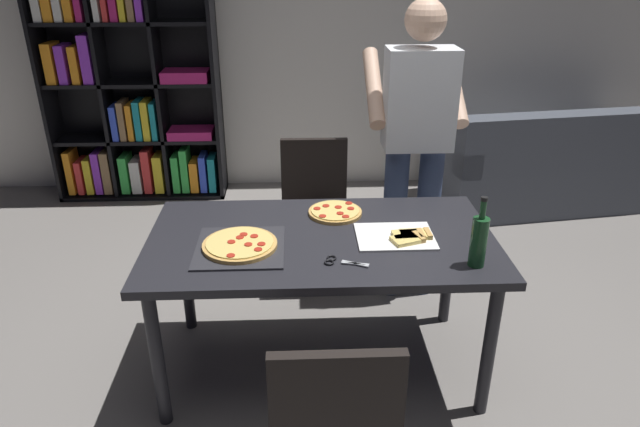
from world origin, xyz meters
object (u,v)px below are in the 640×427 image
Objects in this scene: pepperoni_pizza_on_tray at (240,246)px; second_pizza_plain at (335,212)px; chair_far_side at (315,203)px; person_serving_pizza at (416,138)px; couch at (539,170)px; kitchen_scissors at (339,261)px; wine_bottle at (479,240)px; chair_near_camera at (334,425)px; bookshelf at (129,90)px; dining_table at (321,251)px.

second_pizza_plain is at bearing 37.41° from pepperoni_pizza_on_tray.
person_serving_pizza reaches higher than chair_far_side.
couch is 2.93m from kitchen_scissors.
person_serving_pizza reaches higher than kitchen_scissors.
person_serving_pizza reaches higher than pepperoni_pizza_on_tray.
person_serving_pizza is (-1.34, -1.28, 0.70)m from couch.
chair_near_camera is at bearing -135.35° from wine_bottle.
dining_table is at bearing -58.13° from bookshelf.
chair_near_camera is at bearing -95.47° from kitchen_scissors.
bookshelf reaches higher than couch.
bookshelf reaches higher than person_serving_pizza.
kitchen_scissors is at bearing -129.56° from couch.
couch is at bearing -6.54° from bookshelf.
couch is at bearing 50.44° from kitchen_scissors.
chair_near_camera reaches higher than second_pizza_plain.
chair_far_side is 0.73m from second_pizza_plain.
pepperoni_pizza_on_tray is at bearing -165.07° from dining_table.
pepperoni_pizza_on_tray is (-0.37, -0.10, 0.09)m from dining_table.
couch reaches higher than second_pizza_plain.
chair_near_camera is 0.46× the size of bookshelf.
person_serving_pizza is at bearing -21.14° from chair_far_side.
bookshelf is (-3.39, 0.39, 0.61)m from couch.
person_serving_pizza reaches higher than dining_table.
wine_bottle reaches higher than pepperoni_pizza_on_tray.
dining_table is 1.80× the size of chair_near_camera.
couch is 4.54× the size of pepperoni_pizza_on_tray.
person_serving_pizza is 5.54× the size of wine_bottle.
pepperoni_pizza_on_tray is (-2.28, -2.09, 0.46)m from couch.
wine_bottle is (2.12, -2.66, -0.05)m from bookshelf.
pepperoni_pizza_on_tray is 2.00× the size of kitchen_scissors.
couch is 3.46m from bookshelf.
dining_table is 0.94m from chair_far_side.
dining_table is 0.94m from chair_near_camera.
wine_bottle reaches higher than chair_far_side.
person_serving_pizza is at bearing 62.05° from kitchen_scissors.
chair_near_camera is 0.73m from kitchen_scissors.
kitchen_scissors is 0.73× the size of second_pizza_plain.
person_serving_pizza is 6.45× the size of second_pizza_plain.
chair_far_side is at bearing 117.97° from wine_bottle.
pepperoni_pizza_on_tray is (-0.94, -0.81, -0.23)m from person_serving_pizza.
wine_bottle is at bearing 44.65° from chair_near_camera.
chair_far_side is at bearing 93.20° from kitchen_scissors.
dining_table is 5.14× the size of wine_bottle.
person_serving_pizza is at bearing 40.58° from pepperoni_pizza_on_tray.
second_pizza_plain is at bearing 136.49° from wine_bottle.
wine_bottle is at bearing -43.51° from second_pizza_plain.
pepperoni_pizza_on_tray is (-0.37, -1.03, 0.25)m from chair_far_side.
couch is at bearing 43.73° from person_serving_pizza.
bookshelf is 2.71m from pepperoni_pizza_on_tray.
chair_far_side is at bearing 90.00° from dining_table.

